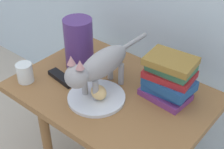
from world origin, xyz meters
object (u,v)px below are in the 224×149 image
(side_table, at_px, (112,103))
(book_stack, at_px, (169,78))
(bread_roll, at_px, (98,92))
(candle_jar, at_px, (25,74))
(green_vase, at_px, (79,43))
(tv_remote, at_px, (62,78))
(plate, at_px, (96,97))
(cat, at_px, (99,66))

(side_table, distance_m, book_stack, 0.28)
(bread_roll, height_order, candle_jar, candle_jar)
(side_table, height_order, green_vase, green_vase)
(tv_remote, bearing_deg, green_vase, 105.59)
(side_table, xyz_separation_m, bread_roll, (-0.00, -0.08, 0.11))
(bread_roll, bearing_deg, plate, -174.08)
(side_table, relative_size, bread_roll, 10.24)
(bread_roll, relative_size, tv_remote, 0.53)
(book_stack, distance_m, tv_remote, 0.47)
(book_stack, bearing_deg, candle_jar, -150.58)
(side_table, distance_m, bread_roll, 0.14)
(bread_roll, height_order, green_vase, green_vase)
(green_vase, height_order, tv_remote, green_vase)
(plate, height_order, green_vase, green_vase)
(cat, bearing_deg, tv_remote, -168.63)
(side_table, relative_size, tv_remote, 5.46)
(green_vase, height_order, candle_jar, green_vase)
(side_table, height_order, book_stack, book_stack)
(plate, xyz_separation_m, book_stack, (0.21, 0.20, 0.08))
(bread_roll, distance_m, green_vase, 0.28)
(cat, height_order, candle_jar, cat)
(candle_jar, bearing_deg, plate, 17.86)
(green_vase, distance_m, tv_remote, 0.17)
(plate, bearing_deg, bread_roll, 5.92)
(side_table, bearing_deg, tv_remote, -159.12)
(green_vase, bearing_deg, tv_remote, -81.60)
(cat, relative_size, green_vase, 2.06)
(plate, bearing_deg, tv_remote, 179.51)
(tv_remote, bearing_deg, cat, 18.57)
(bread_roll, distance_m, candle_jar, 0.35)
(green_vase, xyz_separation_m, candle_jar, (-0.09, -0.24, -0.08))
(bread_roll, relative_size, green_vase, 0.34)
(book_stack, relative_size, tv_remote, 1.38)
(plate, distance_m, book_stack, 0.30)
(side_table, bearing_deg, cat, -123.03)
(bread_roll, xyz_separation_m, tv_remote, (-0.22, 0.00, -0.03))
(bread_roll, distance_m, book_stack, 0.28)
(plate, height_order, bread_roll, bread_roll)
(book_stack, distance_m, candle_jar, 0.61)
(bread_roll, xyz_separation_m, candle_jar, (-0.33, -0.10, -0.00))
(plate, xyz_separation_m, candle_jar, (-0.32, -0.10, 0.03))
(cat, bearing_deg, book_stack, 34.47)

